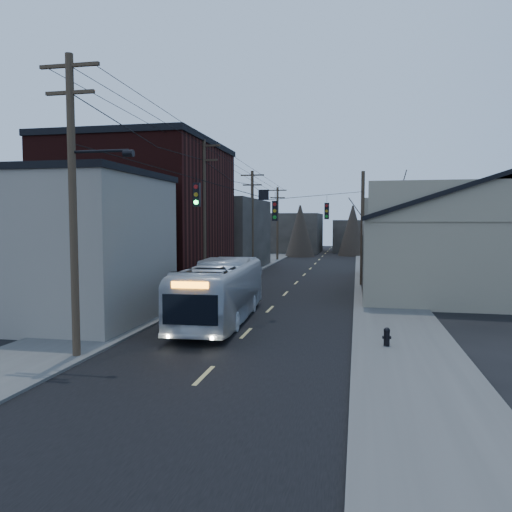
{
  "coord_description": "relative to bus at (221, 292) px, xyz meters",
  "views": [
    {
      "loc": [
        4.64,
        -12.67,
        4.84
      ],
      "look_at": [
        -0.59,
        13.05,
        3.0
      ],
      "focal_mm": 35.0,
      "sensor_mm": 36.0,
      "label": 1
    }
  ],
  "objects": [
    {
      "name": "building_left_far",
      "position": [
        -7.77,
        25.82,
        2.03
      ],
      "size": [
        9.0,
        14.0,
        7.0
      ],
      "primitive_type": "cube",
      "color": "#2D2824",
      "rests_on": "ground"
    },
    {
      "name": "warehouse",
      "position": [
        14.73,
        14.82,
        1.22
      ],
      "size": [
        16.16,
        20.6,
        7.73
      ],
      "color": "gray",
      "rests_on": "ground"
    },
    {
      "name": "parked_car",
      "position": [
        -2.57,
        17.41,
        -0.84
      ],
      "size": [
        1.86,
        4.02,
        1.28
      ],
      "primitive_type": "imported",
      "rotation": [
        0.0,
        0.0,
        -0.13
      ],
      "color": "#B0B2B8",
      "rests_on": "ground"
    },
    {
      "name": "road_surface",
      "position": [
        1.73,
        19.82,
        -1.46
      ],
      "size": [
        9.0,
        110.0,
        0.02
      ],
      "primitive_type": "cube",
      "color": "black",
      "rests_on": "ground"
    },
    {
      "name": "fire_hydrant",
      "position": [
        7.52,
        -3.63,
        -0.98
      ],
      "size": [
        0.34,
        0.24,
        0.71
      ],
      "rotation": [
        0.0,
        0.0,
        0.1
      ],
      "color": "black",
      "rests_on": "sidewalk_right"
    },
    {
      "name": "building_far_left",
      "position": [
        -4.27,
        54.82,
        1.53
      ],
      "size": [
        10.0,
        12.0,
        6.0
      ],
      "primitive_type": "cube",
      "color": "#2D2824",
      "rests_on": "ground"
    },
    {
      "name": "bare_tree",
      "position": [
        8.23,
        9.82,
        2.13
      ],
      "size": [
        0.4,
        0.4,
        7.2
      ],
      "primitive_type": "cone",
      "color": "black",
      "rests_on": "ground"
    },
    {
      "name": "bus",
      "position": [
        0.0,
        0.0,
        0.0
      ],
      "size": [
        3.01,
        10.7,
        2.95
      ],
      "primitive_type": "imported",
      "rotation": [
        0.0,
        0.0,
        3.19
      ],
      "color": "#B6BCC3",
      "rests_on": "ground"
    },
    {
      "name": "building_brick",
      "position": [
        -8.27,
        9.82,
        3.53
      ],
      "size": [
        10.0,
        12.0,
        10.0
      ],
      "primitive_type": "cube",
      "color": "black",
      "rests_on": "ground"
    },
    {
      "name": "building_clapboard",
      "position": [
        -7.27,
        -1.18,
        2.03
      ],
      "size": [
        8.0,
        8.0,
        7.0
      ],
      "primitive_type": "cube",
      "color": "gray",
      "rests_on": "ground"
    },
    {
      "name": "sidewalk_left",
      "position": [
        -4.77,
        19.82,
        -1.41
      ],
      "size": [
        4.0,
        110.0,
        0.12
      ],
      "primitive_type": "cube",
      "color": "#474744",
      "rests_on": "ground"
    },
    {
      "name": "ground",
      "position": [
        1.73,
        -10.18,
        -1.47
      ],
      "size": [
        160.0,
        160.0,
        0.0
      ],
      "primitive_type": "plane",
      "color": "black",
      "rests_on": "ground"
    },
    {
      "name": "sidewalk_right",
      "position": [
        8.23,
        19.82,
        -1.41
      ],
      "size": [
        4.0,
        110.0,
        0.12
      ],
      "primitive_type": "cube",
      "color": "#474744",
      "rests_on": "ground"
    },
    {
      "name": "utility_lines",
      "position": [
        -1.38,
        13.96,
        3.48
      ],
      "size": [
        11.24,
        45.28,
        10.5
      ],
      "color": "#382B1E",
      "rests_on": "ground"
    },
    {
      "name": "building_far_right",
      "position": [
        8.73,
        59.82,
        1.03
      ],
      "size": [
        12.0,
        14.0,
        5.0
      ],
      "primitive_type": "cube",
      "color": "#2D2824",
      "rests_on": "ground"
    }
  ]
}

